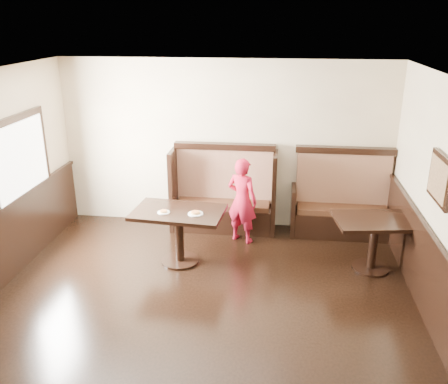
% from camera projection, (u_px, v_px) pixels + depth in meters
% --- Properties ---
extents(ground, '(7.00, 7.00, 0.00)m').
position_uv_depth(ground, '(187.00, 354.00, 5.10)').
color(ground, black).
rests_on(ground, ground).
extents(room_shell, '(7.00, 7.00, 7.00)m').
position_uv_depth(room_shell, '(163.00, 284.00, 5.16)').
color(room_shell, beige).
rests_on(room_shell, ground).
extents(booth_main, '(1.75, 0.72, 1.45)m').
position_uv_depth(booth_main, '(224.00, 199.00, 7.98)').
color(booth_main, black).
rests_on(booth_main, ground).
extents(booth_neighbor, '(1.65, 0.72, 1.45)m').
position_uv_depth(booth_neighbor, '(341.00, 206.00, 7.78)').
color(booth_neighbor, black).
rests_on(booth_neighbor, ground).
extents(table_main, '(1.35, 0.91, 0.82)m').
position_uv_depth(table_main, '(179.00, 223.00, 6.80)').
color(table_main, black).
rests_on(table_main, ground).
extents(table_neighbor, '(1.22, 0.89, 0.78)m').
position_uv_depth(table_neighbor, '(375.00, 232.00, 6.62)').
color(table_neighbor, black).
rests_on(table_neighbor, ground).
extents(child, '(0.60, 0.51, 1.38)m').
position_uv_depth(child, '(242.00, 200.00, 7.45)').
color(child, '#A9122A').
rests_on(child, ground).
extents(pizza_plate_left, '(0.18, 0.18, 0.03)m').
position_uv_depth(pizza_plate_left, '(164.00, 212.00, 6.67)').
color(pizza_plate_left, white).
rests_on(pizza_plate_left, table_main).
extents(pizza_plate_right, '(0.22, 0.22, 0.04)m').
position_uv_depth(pizza_plate_right, '(196.00, 213.00, 6.61)').
color(pizza_plate_right, white).
rests_on(pizza_plate_right, table_main).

